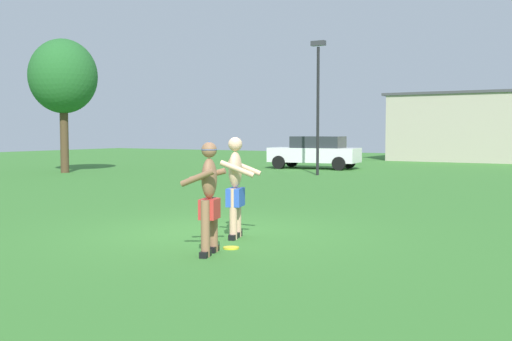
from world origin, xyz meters
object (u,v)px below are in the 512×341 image
object	(u,v)px
player_with_cap	(209,193)
player_in_blue	(236,185)
tree_right_field	(63,77)
car_white_mid_lot	(315,152)
lamp_post	(318,93)
frisbee	(231,248)

from	to	relation	value
player_with_cap	player_in_blue	world-z (taller)	player_in_blue
player_with_cap	tree_right_field	size ratio (longest dim) A/B	0.29
player_in_blue	car_white_mid_lot	xyz separation A→B (m)	(-7.04, 18.33, -0.10)
player_in_blue	lamp_post	world-z (taller)	lamp_post
frisbee	lamp_post	world-z (taller)	lamp_post
player_in_blue	frisbee	world-z (taller)	player_in_blue
lamp_post	player_with_cap	bearing A→B (deg)	-70.79
player_with_cap	lamp_post	distance (m)	16.82
player_in_blue	lamp_post	distance (m)	15.41
frisbee	tree_right_field	world-z (taller)	tree_right_field
player_with_cap	car_white_mid_lot	bearing A→B (deg)	110.68
lamp_post	car_white_mid_lot	bearing A→B (deg)	116.21
player_with_cap	player_in_blue	xyz separation A→B (m)	(-0.40, 1.37, -0.00)
player_in_blue	frisbee	xyz separation A→B (m)	(0.44, -0.83, -0.91)
car_white_mid_lot	lamp_post	size ratio (longest dim) A/B	0.81
player_in_blue	tree_right_field	distance (m)	18.65
player_with_cap	car_white_mid_lot	xyz separation A→B (m)	(-7.44, 19.70, -0.10)
player_in_blue	car_white_mid_lot	world-z (taller)	player_in_blue
player_with_cap	frisbee	world-z (taller)	player_with_cap
frisbee	car_white_mid_lot	xyz separation A→B (m)	(-7.48, 19.16, 0.81)
player_in_blue	lamp_post	bearing A→B (deg)	109.49
frisbee	car_white_mid_lot	bearing A→B (deg)	111.32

